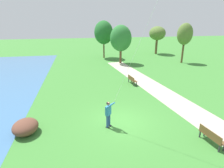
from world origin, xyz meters
The scene contains 10 objects.
ground_plane centered at (0.00, 0.00, 0.00)m, with size 120.00×120.00×0.00m, color #3D7F33.
walkway_path centered at (5.28, 2.00, 0.01)m, with size 2.40×32.00×0.02m, color #B7AD99.
person_kite_flyer centered at (-0.92, -0.45, 1.05)m, with size 0.61×0.57×1.83m.
park_bench_near_walkway centered at (4.27, -3.18, 0.51)m, with size 0.63×1.54×0.88m.
park_bench_far_walkway centered at (2.90, 7.23, 0.51)m, with size 0.63×1.54×0.88m.
tree_treeline_center centered at (3.97, 17.06, 3.81)m, with size 3.25×2.89×5.78m.
tree_treeline_left centered at (13.60, 15.65, 4.37)m, with size 2.39×1.96×6.04m.
tree_horizon_far centered at (12.86, 23.97, 3.94)m, with size 3.07×3.51×5.29m.
tree_treeline_right centered at (2.06, 21.83, 4.38)m, with size 3.19×3.63×6.36m.
lakeside_shrub centered at (-5.93, -0.18, 0.42)m, with size 1.47×1.68×0.85m, color brown.
Camera 1 is at (-2.61, -10.49, 6.48)m, focal length 29.47 mm.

